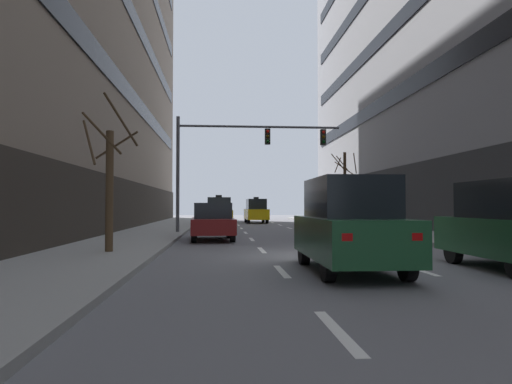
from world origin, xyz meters
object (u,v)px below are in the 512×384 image
object	(u,v)px
car_driving_3	(349,225)
street_tree_1	(109,183)
traffic_signal_0	(236,150)
car_driving_0	(213,222)
taxi_driving_2	(256,211)
street_tree_0	(345,185)
taxi_driving_1	(219,212)

from	to	relation	value
car_driving_3	street_tree_1	size ratio (longest dim) A/B	0.96
traffic_signal_0	street_tree_1	world-z (taller)	traffic_signal_0
car_driving_0	car_driving_3	size ratio (longest dim) A/B	0.99
taxi_driving_2	car_driving_3	distance (m)	29.53
street_tree_0	car_driving_3	bearing A→B (deg)	-105.24
traffic_signal_0	taxi_driving_1	bearing A→B (deg)	96.89
taxi_driving_1	traffic_signal_0	size ratio (longest dim) A/B	0.50
traffic_signal_0	street_tree_0	xyz separation A→B (m)	(8.47, 9.47, -1.41)
car_driving_0	street_tree_0	world-z (taller)	street_tree_0
taxi_driving_1	traffic_signal_0	xyz separation A→B (m)	(0.96, -7.92, 3.44)
car_driving_3	traffic_signal_0	bearing A→B (deg)	98.44
traffic_signal_0	car_driving_0	bearing A→B (deg)	-105.77
taxi_driving_2	street_tree_1	bearing A→B (deg)	-103.99
street_tree_0	taxi_driving_2	bearing A→B (deg)	135.69
car_driving_3	traffic_signal_0	xyz separation A→B (m)	(-2.08, 14.00, 3.42)
street_tree_1	car_driving_0	bearing A→B (deg)	63.99
taxi_driving_2	traffic_signal_0	xyz separation A→B (m)	(-2.27, -15.53, 3.44)
street_tree_1	car_driving_3	bearing A→B (deg)	-30.75
traffic_signal_0	street_tree_0	bearing A→B (deg)	48.19
car_driving_3	car_driving_0	bearing A→B (deg)	108.33
traffic_signal_0	street_tree_0	size ratio (longest dim) A/B	1.62
taxi_driving_2	street_tree_0	bearing A→B (deg)	-44.31
traffic_signal_0	street_tree_1	size ratio (longest dim) A/B	1.90
car_driving_3	taxi_driving_2	bearing A→B (deg)	89.63
taxi_driving_2	street_tree_0	distance (m)	8.91
taxi_driving_1	street_tree_1	world-z (taller)	street_tree_1
street_tree_1	street_tree_0	bearing A→B (deg)	57.41
car_driving_3	street_tree_1	xyz separation A→B (m)	(-6.24, 3.71, 1.13)
car_driving_0	street_tree_1	distance (m)	6.94
car_driving_0	car_driving_3	xyz separation A→B (m)	(3.26, -9.83, 0.26)
taxi_driving_1	car_driving_3	xyz separation A→B (m)	(3.03, -21.93, 0.03)
taxi_driving_2	car_driving_3	world-z (taller)	taxi_driving_2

